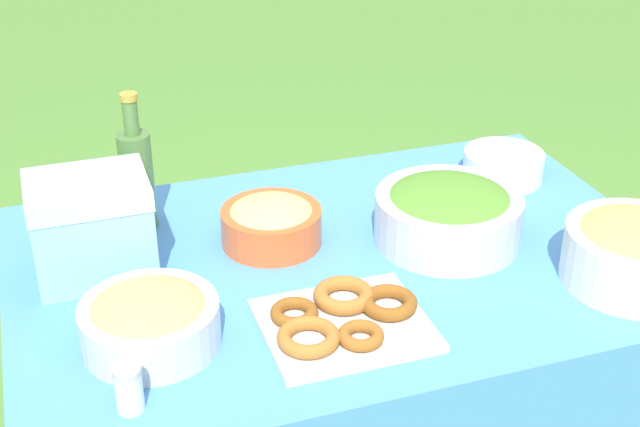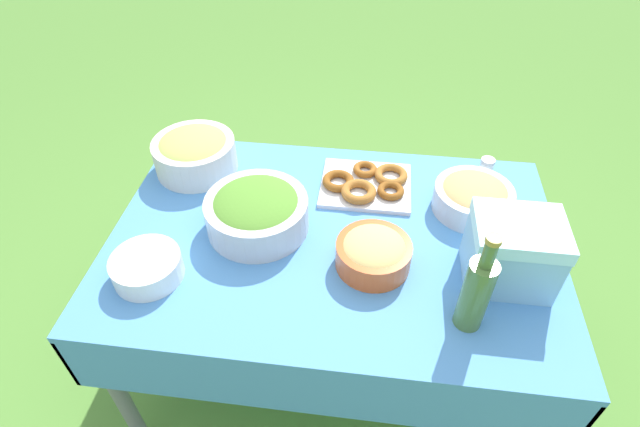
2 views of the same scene
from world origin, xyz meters
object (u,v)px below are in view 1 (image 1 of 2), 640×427
object	(u,v)px
salad_bowl	(448,213)
olive_oil_bottle	(137,176)
cooler_box	(92,227)
plate_stack	(503,165)
bread_bowl	(150,320)
pasta_bowl	(271,222)
fruit_bowl	(637,250)
donut_platter	(343,319)

from	to	relation	value
salad_bowl	olive_oil_bottle	distance (m)	0.70
salad_bowl	cooler_box	size ratio (longest dim) A/B	1.34
plate_stack	bread_bowl	xyz separation A→B (m)	(-0.96, -0.41, 0.02)
olive_oil_bottle	cooler_box	distance (m)	0.21
pasta_bowl	bread_bowl	xyz separation A→B (m)	(-0.31, -0.29, 0.00)
salad_bowl	fruit_bowl	xyz separation A→B (m)	(0.29, -0.27, 0.00)
pasta_bowl	fruit_bowl	world-z (taller)	fruit_bowl
pasta_bowl	bread_bowl	bearing A→B (deg)	-137.30
pasta_bowl	donut_platter	world-z (taller)	pasta_bowl
pasta_bowl	fruit_bowl	size ratio (longest dim) A/B	0.76
plate_stack	fruit_bowl	world-z (taller)	fruit_bowl
salad_bowl	cooler_box	distance (m)	0.76
cooler_box	donut_platter	bearing A→B (deg)	-40.22
olive_oil_bottle	bread_bowl	world-z (taller)	olive_oil_bottle
salad_bowl	pasta_bowl	bearing A→B (deg)	162.85
salad_bowl	pasta_bowl	world-z (taller)	salad_bowl
plate_stack	olive_oil_bottle	distance (m)	0.91
olive_oil_bottle	bread_bowl	xyz separation A→B (m)	(-0.05, -0.46, -0.07)
pasta_bowl	olive_oil_bottle	size ratio (longest dim) A/B	0.69
pasta_bowl	cooler_box	size ratio (longest dim) A/B	0.92
bread_bowl	fruit_bowl	size ratio (longest dim) A/B	0.88
olive_oil_bottle	fruit_bowl	distance (m)	1.08
donut_platter	fruit_bowl	bearing A→B (deg)	-3.31
fruit_bowl	cooler_box	bearing A→B (deg)	159.43
pasta_bowl	plate_stack	xyz separation A→B (m)	(0.64, 0.13, -0.02)
donut_platter	plate_stack	xyz separation A→B (m)	(0.60, 0.48, 0.02)
plate_stack	cooler_box	distance (m)	1.03
plate_stack	fruit_bowl	distance (m)	0.52
olive_oil_bottle	fruit_bowl	xyz separation A→B (m)	(0.92, -0.56, -0.05)
salad_bowl	olive_oil_bottle	xyz separation A→B (m)	(-0.63, 0.29, 0.06)
salad_bowl	fruit_bowl	size ratio (longest dim) A/B	1.11
donut_platter	fruit_bowl	world-z (taller)	fruit_bowl
salad_bowl	olive_oil_bottle	size ratio (longest dim) A/B	1.01
bread_bowl	fruit_bowl	world-z (taller)	fruit_bowl
fruit_bowl	cooler_box	size ratio (longest dim) A/B	1.21
salad_bowl	bread_bowl	size ratio (longest dim) A/B	1.26
salad_bowl	donut_platter	size ratio (longest dim) A/B	0.96
plate_stack	olive_oil_bottle	bearing A→B (deg)	177.00
pasta_bowl	bread_bowl	world-z (taller)	bread_bowl
bread_bowl	fruit_bowl	bearing A→B (deg)	-5.91
plate_stack	olive_oil_bottle	xyz separation A→B (m)	(-0.90, 0.05, 0.09)
donut_platter	cooler_box	distance (m)	0.56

